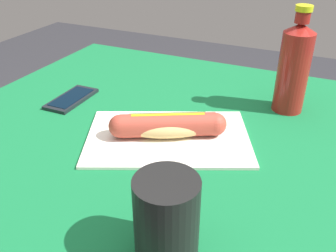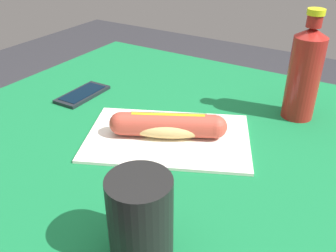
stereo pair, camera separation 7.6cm
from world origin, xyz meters
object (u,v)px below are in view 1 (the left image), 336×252
at_px(hot_dog, 168,125).
at_px(drinking_cup, 167,219).
at_px(cell_phone, 72,99).
at_px(soda_bottle, 294,67).

relative_size(hot_dog, drinking_cup, 1.79).
xyz_separation_m(hot_dog, drinking_cup, (0.12, -0.27, 0.03)).
distance_m(cell_phone, soda_bottle, 0.54).
height_order(hot_dog, soda_bottle, soda_bottle).
bearing_deg(cell_phone, drinking_cup, -38.63).
xyz_separation_m(cell_phone, drinking_cup, (0.42, -0.34, 0.06)).
bearing_deg(drinking_cup, cell_phone, 141.37).
xyz_separation_m(hot_dog, cell_phone, (-0.30, 0.06, -0.03)).
height_order(cell_phone, drinking_cup, drinking_cup).
distance_m(hot_dog, soda_bottle, 0.32).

